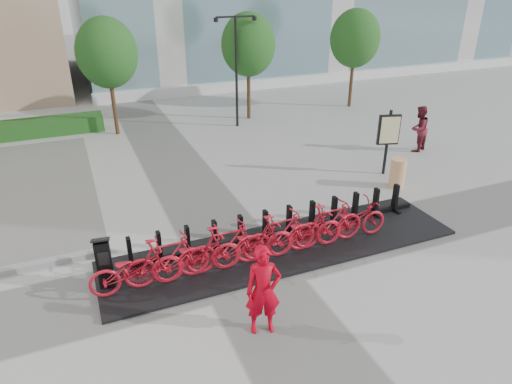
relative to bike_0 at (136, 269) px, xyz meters
name	(u,v)px	position (x,y,z in m)	size (l,w,h in m)	color
ground	(242,265)	(2.60, 0.05, -0.63)	(120.00, 120.00, 0.00)	#A2A2A2
hedge_b	(34,128)	(-2.40, 13.25, -0.28)	(6.00, 1.20, 0.70)	#25411C
tree_1	(107,53)	(1.10, 12.05, 2.96)	(2.60, 2.60, 5.10)	brown
tree_2	(248,45)	(7.60, 12.05, 2.96)	(2.60, 2.60, 5.10)	brown
tree_3	(355,39)	(13.60, 12.05, 2.96)	(2.60, 2.60, 5.10)	brown
streetlamp	(236,59)	(6.60, 11.05, 2.50)	(2.00, 0.20, 5.00)	black
dock_pad	(284,247)	(3.90, 0.35, -0.59)	(9.60, 2.40, 0.08)	black
dock_rail_posts	(278,223)	(3.96, 0.82, -0.12)	(8.02, 0.50, 0.85)	black
bike_0	(136,269)	(0.00, 0.00, 0.00)	(0.73, 2.09, 1.10)	#AB1121
bike_1	(167,260)	(0.72, 0.00, 0.06)	(0.57, 2.03, 1.22)	#AB1121
bike_2	(197,255)	(1.44, 0.00, 0.00)	(0.73, 2.09, 1.10)	#AB1121
bike_3	(226,247)	(2.16, 0.00, 0.06)	(0.57, 2.03, 1.22)	#AB1121
bike_4	(253,243)	(2.88, 0.00, 0.00)	(0.73, 2.09, 1.10)	#AB1121
bike_5	(280,235)	(3.60, 0.00, 0.06)	(0.57, 2.03, 1.22)	#AB1121
bike_6	(305,231)	(4.32, 0.00, 0.00)	(0.73, 2.09, 1.10)	#AB1121
bike_7	(329,224)	(5.04, 0.00, 0.06)	(0.57, 2.03, 1.22)	#AB1121
bike_8	(352,221)	(5.76, 0.00, 0.00)	(0.73, 2.09, 1.10)	#AB1121
kiosk	(104,263)	(-0.63, 0.40, 0.08)	(0.43, 0.38, 1.31)	black
worker_red	(263,291)	(2.16, -2.26, 0.36)	(0.72, 0.47, 1.97)	#BA0013
pedestrian	(419,129)	(12.24, 4.99, 0.31)	(0.91, 0.71, 1.88)	maroon
construction_barrel	(398,173)	(9.20, 2.40, -0.12)	(0.53, 0.53, 1.01)	orange
map_sign	(389,133)	(9.49, 3.50, 0.95)	(0.78, 0.34, 2.39)	black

